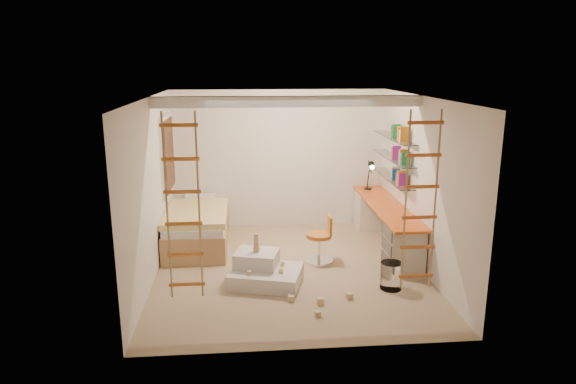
{
  "coord_description": "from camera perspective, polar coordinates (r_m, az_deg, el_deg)",
  "views": [
    {
      "loc": [
        -0.67,
        -7.29,
        3.08
      ],
      "look_at": [
        0.0,
        0.3,
        1.15
      ],
      "focal_mm": 32.0,
      "sensor_mm": 36.0,
      "label": 1
    }
  ],
  "objects": [
    {
      "name": "window_blind",
      "position": [
        9.01,
        -13.05,
        4.07
      ],
      "size": [
        0.02,
        1.0,
        1.2
      ],
      "primitive_type": "cube",
      "color": "#4C2D1E",
      "rests_on": "window_frame"
    },
    {
      "name": "floor",
      "position": [
        7.94,
        0.19,
        -8.61
      ],
      "size": [
        4.5,
        4.5,
        0.0
      ],
      "primitive_type": "plane",
      "color": "tan",
      "rests_on": "ground"
    },
    {
      "name": "play_platform",
      "position": [
        7.45,
        -2.73,
        -8.79
      ],
      "size": [
        1.15,
        0.99,
        0.43
      ],
      "color": "silver",
      "rests_on": "floor"
    },
    {
      "name": "window_frame",
      "position": [
        9.01,
        -13.3,
        4.06
      ],
      "size": [
        0.06,
        1.15,
        1.35
      ],
      "primitive_type": "cube",
      "color": "white",
      "rests_on": "wall_left"
    },
    {
      "name": "rope_ladder_right",
      "position": [
        6.1,
        14.49,
        -1.1
      ],
      "size": [
        0.41,
        0.04,
        2.13
      ],
      "primitive_type": null,
      "color": "#D15823",
      "rests_on": "ceiling"
    },
    {
      "name": "waste_bin",
      "position": [
        7.38,
        11.39,
        -9.09
      ],
      "size": [
        0.31,
        0.31,
        0.39
      ],
      "primitive_type": "cylinder",
      "color": "white",
      "rests_on": "floor"
    },
    {
      "name": "bed",
      "position": [
        8.98,
        -10.0,
        -3.84
      ],
      "size": [
        1.02,
        2.0,
        0.69
      ],
      "color": "#AD7F51",
      "rests_on": "floor"
    },
    {
      "name": "task_lamp",
      "position": [
        9.6,
        9.17,
        2.36
      ],
      "size": [
        0.14,
        0.36,
        0.57
      ],
      "color": "black",
      "rests_on": "desk"
    },
    {
      "name": "toy_blocks",
      "position": [
        7.15,
        -0.42,
        -9.06
      ],
      "size": [
        1.39,
        1.27,
        0.7
      ],
      "color": "#CCB284",
      "rests_on": "floor"
    },
    {
      "name": "swivel_chair",
      "position": [
        8.13,
        3.62,
        -5.93
      ],
      "size": [
        0.46,
        0.46,
        0.77
      ],
      "color": "#C26E25",
      "rests_on": "floor"
    },
    {
      "name": "desk",
      "position": [
        8.9,
        10.77,
        -3.53
      ],
      "size": [
        0.56,
        2.8,
        0.75
      ],
      "color": "#E35A1A",
      "rests_on": "floor"
    },
    {
      "name": "rope_ladder_left",
      "position": [
        5.79,
        -11.59,
        -1.74
      ],
      "size": [
        0.41,
        0.04,
        2.13
      ],
      "primitive_type": null,
      "color": "orange",
      "rests_on": "ceiling"
    },
    {
      "name": "books",
      "position": [
        8.91,
        11.61,
        4.47
      ],
      "size": [
        0.14,
        0.64,
        0.92
      ],
      "color": "#8C1E7F",
      "rests_on": "shelves"
    },
    {
      "name": "shelves",
      "position": [
        8.93,
        11.58,
        3.74
      ],
      "size": [
        0.25,
        1.8,
        0.71
      ],
      "color": "white",
      "rests_on": "wall_right"
    },
    {
      "name": "ceiling_beam",
      "position": [
        7.64,
        -0.0,
        10.02
      ],
      "size": [
        4.0,
        0.18,
        0.16
      ],
      "primitive_type": "cube",
      "color": "white",
      "rests_on": "ceiling"
    }
  ]
}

